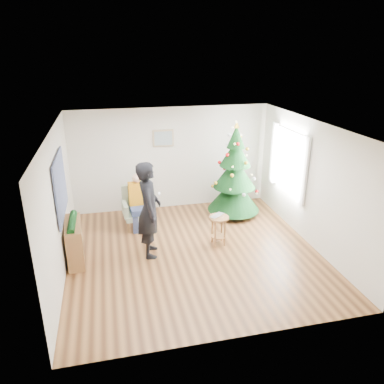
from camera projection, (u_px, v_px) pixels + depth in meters
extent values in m
plane|color=brown|center=(194.00, 252.00, 7.69)|extent=(5.00, 5.00, 0.00)
plane|color=white|center=(194.00, 127.00, 6.75)|extent=(5.00, 5.00, 0.00)
plane|color=silver|center=(171.00, 159.00, 9.49)|extent=(5.00, 0.00, 5.00)
plane|color=silver|center=(237.00, 261.00, 4.95)|extent=(5.00, 0.00, 5.00)
plane|color=silver|center=(58.00, 205.00, 6.69)|extent=(0.00, 5.00, 5.00)
plane|color=silver|center=(311.00, 184.00, 7.74)|extent=(0.00, 5.00, 5.00)
cube|color=white|center=(289.00, 161.00, 8.58)|extent=(0.04, 1.30, 1.40)
cube|color=white|center=(304.00, 171.00, 7.89)|extent=(0.05, 0.25, 1.50)
cube|color=white|center=(274.00, 153.00, 9.25)|extent=(0.05, 0.25, 1.50)
cylinder|color=#3F2816|center=(233.00, 208.00, 9.45)|extent=(0.10, 0.10, 0.30)
cone|color=black|center=(234.00, 193.00, 9.30)|extent=(1.29, 1.29, 0.84)
cone|color=black|center=(235.00, 173.00, 9.11)|extent=(1.03, 1.03, 0.74)
cone|color=black|center=(236.00, 153.00, 8.93)|extent=(0.75, 0.75, 0.65)
cone|color=black|center=(236.00, 136.00, 8.79)|extent=(0.44, 0.44, 0.55)
cone|color=gold|center=(237.00, 125.00, 8.69)|extent=(0.14, 0.14, 0.14)
cylinder|color=brown|center=(219.00, 218.00, 7.80)|extent=(0.43, 0.43, 0.04)
cylinder|color=brown|center=(218.00, 236.00, 7.96)|extent=(0.32, 0.32, 0.02)
imported|color=silver|center=(219.00, 216.00, 7.79)|extent=(0.41, 0.39, 0.03)
cube|color=gray|center=(139.00, 214.00, 8.66)|extent=(0.70, 0.65, 0.12)
cube|color=gray|center=(136.00, 196.00, 8.79)|extent=(0.66, 0.16, 0.60)
cube|color=gray|center=(125.00, 209.00, 8.52)|extent=(0.13, 0.52, 0.30)
cube|color=gray|center=(152.00, 206.00, 8.69)|extent=(0.13, 0.52, 0.30)
cube|color=navy|center=(139.00, 210.00, 8.55)|extent=(0.40, 0.42, 0.14)
cube|color=orange|center=(137.00, 194.00, 8.62)|extent=(0.41, 0.23, 0.55)
sphere|color=tan|center=(136.00, 178.00, 8.46)|extent=(0.20, 0.20, 0.20)
imported|color=black|center=(149.00, 210.00, 7.31)|extent=(0.53, 0.75, 1.95)
cube|color=white|center=(159.00, 194.00, 7.20)|extent=(0.05, 0.13, 0.04)
cube|color=brown|center=(75.00, 242.00, 7.28)|extent=(0.37, 1.02, 0.80)
cylinder|color=black|center=(72.00, 222.00, 7.13)|extent=(0.14, 0.90, 0.14)
cube|color=black|center=(60.00, 186.00, 6.88)|extent=(0.03, 1.50, 1.15)
cube|color=tan|center=(163.00, 138.00, 9.22)|extent=(0.52, 0.03, 0.42)
cube|color=gray|center=(163.00, 138.00, 9.20)|extent=(0.44, 0.02, 0.34)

